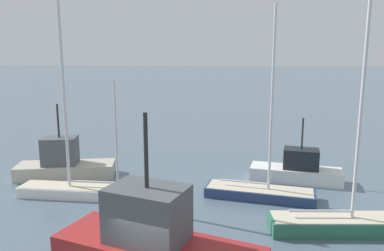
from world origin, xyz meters
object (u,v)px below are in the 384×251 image
(fishing_boat_0, at_px, (154,242))
(sailboat_0, at_px, (126,222))
(fishing_boat_1, at_px, (297,170))
(fishing_boat_2, at_px, (64,163))
(sailboat_1, at_px, (340,221))
(sailboat_2, at_px, (79,187))
(sailboat_6, at_px, (260,190))

(fishing_boat_0, bearing_deg, sailboat_0, -39.58)
(fishing_boat_0, bearing_deg, fishing_boat_1, -105.31)
(fishing_boat_1, xyz_separation_m, fishing_boat_2, (-16.53, -1.12, 0.17))
(sailboat_1, bearing_deg, sailboat_2, 161.97)
(sailboat_1, xyz_separation_m, sailboat_2, (-14.93, 2.96, 0.00))
(sailboat_2, xyz_separation_m, fishing_boat_1, (13.92, 4.57, 0.24))
(sailboat_0, distance_m, sailboat_2, 5.74)
(sailboat_0, distance_m, sailboat_1, 10.75)
(fishing_boat_1, distance_m, fishing_boat_2, 16.57)
(sailboat_0, xyz_separation_m, sailboat_6, (6.98, 4.99, 0.16))
(sailboat_2, height_order, sailboat_6, sailboat_2)
(sailboat_1, height_order, fishing_boat_2, sailboat_1)
(sailboat_0, height_order, fishing_boat_1, sailboat_0)
(sailboat_2, distance_m, fishing_boat_0, 9.80)
(sailboat_6, xyz_separation_m, fishing_boat_1, (2.72, 3.47, 0.32))
(sailboat_1, height_order, sailboat_2, sailboat_2)
(sailboat_2, distance_m, sailboat_6, 11.26)
(fishing_boat_2, bearing_deg, sailboat_2, 113.75)
(sailboat_6, bearing_deg, fishing_boat_1, 60.57)
(sailboat_0, relative_size, sailboat_2, 0.62)
(sailboat_1, distance_m, sailboat_2, 15.22)
(sailboat_2, height_order, fishing_boat_0, sailboat_2)
(sailboat_0, relative_size, fishing_boat_0, 0.83)
(sailboat_1, bearing_deg, sailboat_6, 125.73)
(sailboat_0, bearing_deg, fishing_boat_1, -138.01)
(sailboat_1, height_order, sailboat_6, sailboat_1)
(sailboat_6, distance_m, fishing_boat_2, 14.01)
(sailboat_2, bearing_deg, fishing_boat_2, -53.30)
(sailboat_1, distance_m, sailboat_6, 5.52)
(fishing_boat_2, bearing_deg, sailboat_1, 146.66)
(sailboat_2, bearing_deg, fishing_boat_0, 131.41)
(sailboat_6, height_order, fishing_boat_2, sailboat_6)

